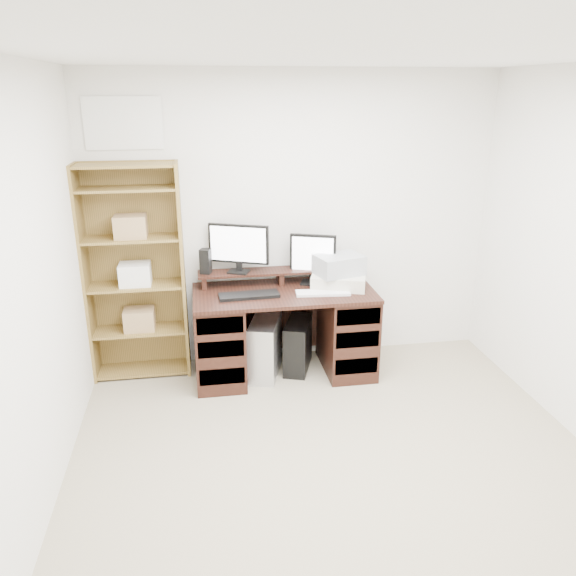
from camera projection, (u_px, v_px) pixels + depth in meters
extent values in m
cube|color=tan|center=(349.00, 498.00, 3.40)|extent=(3.50, 4.00, 0.02)
cube|color=white|center=(370.00, 48.00, 2.56)|extent=(3.50, 4.00, 0.02)
cube|color=white|center=(294.00, 221.00, 4.85)|extent=(3.50, 0.02, 2.50)
cube|color=white|center=(7.00, 326.00, 2.71)|extent=(0.02, 4.00, 2.50)
cube|color=white|center=(123.00, 123.00, 4.35)|extent=(0.60, 0.01, 0.40)
cube|color=black|center=(284.00, 293.00, 4.65)|extent=(1.50, 0.70, 0.03)
cube|color=black|center=(219.00, 339.00, 4.69)|extent=(0.40, 0.66, 0.72)
cube|color=black|center=(347.00, 330.00, 4.86)|extent=(0.40, 0.66, 0.72)
cube|color=black|center=(278.00, 315.00, 5.07)|extent=(1.48, 0.02, 0.65)
cube|color=black|center=(222.00, 376.00, 4.45)|extent=(0.36, 0.01, 0.14)
cube|color=black|center=(221.00, 349.00, 4.37)|extent=(0.36, 0.01, 0.14)
cube|color=black|center=(220.00, 325.00, 4.30)|extent=(0.36, 0.01, 0.14)
cube|color=black|center=(356.00, 366.00, 4.62)|extent=(0.36, 0.01, 0.14)
cube|color=black|center=(358.00, 339.00, 4.54)|extent=(0.36, 0.01, 0.14)
cube|color=black|center=(359.00, 317.00, 4.47)|extent=(0.36, 0.01, 0.14)
cube|color=black|center=(204.00, 281.00, 4.73)|extent=(0.04, 0.20, 0.10)
cube|color=black|center=(280.00, 277.00, 4.83)|extent=(0.04, 0.20, 0.10)
cube|color=black|center=(353.00, 274.00, 4.93)|extent=(0.04, 0.20, 0.10)
cube|color=black|center=(280.00, 271.00, 4.81)|extent=(1.40, 0.22, 0.02)
cube|color=black|center=(239.00, 272.00, 4.73)|extent=(0.21, 0.19, 0.02)
cube|color=black|center=(239.00, 265.00, 4.73)|extent=(0.05, 0.04, 0.09)
cube|color=black|center=(239.00, 244.00, 4.67)|extent=(0.49, 0.23, 0.33)
cube|color=white|center=(238.00, 244.00, 4.65)|extent=(0.44, 0.18, 0.29)
cube|color=black|center=(312.00, 283.00, 4.83)|extent=(0.22, 0.20, 0.02)
cube|color=black|center=(313.00, 275.00, 4.82)|extent=(0.06, 0.05, 0.10)
cube|color=black|center=(313.00, 254.00, 4.76)|extent=(0.38, 0.17, 0.34)
cube|color=white|center=(312.00, 255.00, 4.74)|extent=(0.33, 0.12, 0.30)
cube|color=black|center=(206.00, 261.00, 4.68)|extent=(0.11, 0.11, 0.21)
cube|color=black|center=(249.00, 295.00, 4.52)|extent=(0.49, 0.19, 0.03)
cube|color=white|center=(323.00, 293.00, 4.58)|extent=(0.45, 0.17, 0.02)
ellipsoid|color=white|center=(348.00, 289.00, 4.64)|extent=(0.09, 0.07, 0.03)
cube|color=beige|center=(339.00, 280.00, 4.74)|extent=(0.53, 0.45, 0.11)
cube|color=#9CA2A7|center=(339.00, 265.00, 4.69)|extent=(0.44, 0.37, 0.16)
cube|color=silver|center=(265.00, 347.00, 4.80)|extent=(0.35, 0.54, 0.50)
cube|color=black|center=(298.00, 345.00, 4.90)|extent=(0.32, 0.48, 0.44)
cube|color=#19FF33|center=(294.00, 346.00, 4.66)|extent=(0.01, 0.01, 0.01)
cube|color=olive|center=(86.00, 276.00, 4.54)|extent=(0.02, 0.30, 1.80)
cube|color=olive|center=(183.00, 272.00, 4.65)|extent=(0.02, 0.30, 1.80)
cube|color=olive|center=(137.00, 269.00, 4.73)|extent=(0.80, 0.01, 1.80)
cube|color=olive|center=(144.00, 369.00, 4.89)|extent=(0.75, 0.28, 0.02)
cube|color=olive|center=(141.00, 330.00, 4.76)|extent=(0.75, 0.28, 0.02)
cube|color=olive|center=(136.00, 286.00, 4.63)|extent=(0.75, 0.28, 0.02)
cube|color=olive|center=(132.00, 239.00, 4.49)|extent=(0.75, 0.28, 0.02)
cube|color=olive|center=(127.00, 189.00, 4.36)|extent=(0.75, 0.28, 0.02)
cube|color=olive|center=(125.00, 165.00, 4.30)|extent=(0.75, 0.28, 0.02)
cube|color=#A07F54|center=(140.00, 319.00, 4.73)|extent=(0.25, 0.20, 0.18)
cube|color=white|center=(135.00, 274.00, 4.60)|extent=(0.25, 0.20, 0.18)
cube|color=#A07F54|center=(131.00, 226.00, 4.46)|extent=(0.25, 0.20, 0.18)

